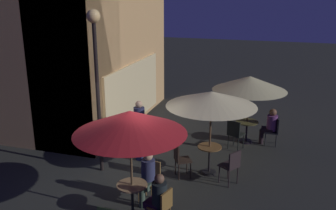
{
  "coord_description": "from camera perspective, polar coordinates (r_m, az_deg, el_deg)",
  "views": [
    {
      "loc": [
        -7.53,
        -3.59,
        4.78
      ],
      "look_at": [
        2.44,
        -0.48,
        1.55
      ],
      "focal_mm": 40.13,
      "sensor_mm": 36.0,
      "label": 1
    }
  ],
  "objects": [
    {
      "name": "street_lamp_near_corner",
      "position": [
        9.7,
        -10.9,
        6.76
      ],
      "size": [
        0.34,
        0.34,
        4.32
      ],
      "color": "black",
      "rests_on": "ground"
    },
    {
      "name": "cafe_chair_0",
      "position": [
        9.68,
        9.64,
        -8.83
      ],
      "size": [
        0.57,
        0.57,
        0.93
      ],
      "rotation": [
        0.0,
        0.0,
        0.99
      ],
      "color": "black",
      "rests_on": "ground"
    },
    {
      "name": "patio_umbrella_0",
      "position": [
        9.63,
        6.61,
        0.9
      ],
      "size": [
        2.35,
        2.35,
        2.3
      ],
      "color": "black",
      "rests_on": "ground"
    },
    {
      "name": "cafe_chair_3",
      "position": [
        8.94,
        -2.7,
        -10.83
      ],
      "size": [
        0.49,
        0.49,
        0.95
      ],
      "rotation": [
        0.0,
        0.0,
        2.98
      ],
      "color": "brown",
      "rests_on": "ground"
    },
    {
      "name": "cafe_building",
      "position": [
        13.38,
        -16.39,
        12.22
      ],
      "size": [
        6.6,
        7.1,
        7.56
      ],
      "color": "tan",
      "rests_on": "ground"
    },
    {
      "name": "cafe_table_0",
      "position": [
        10.17,
        6.31,
        -7.57
      ],
      "size": [
        0.64,
        0.64,
        0.79
      ],
      "color": "black",
      "rests_on": "ground"
    },
    {
      "name": "cafe_chair_5",
      "position": [
        12.35,
        15.9,
        -3.5
      ],
      "size": [
        0.42,
        0.42,
        0.94
      ],
      "rotation": [
        0.0,
        0.0,
        1.59
      ],
      "color": "black",
      "rests_on": "ground"
    },
    {
      "name": "cafe_chair_4",
      "position": [
        11.72,
        10.13,
        -4.08
      ],
      "size": [
        0.56,
        0.56,
        0.96
      ],
      "rotation": [
        0.0,
        0.0,
        -0.37
      ],
      "color": "black",
      "rests_on": "ground"
    },
    {
      "name": "patron_seated_2",
      "position": [
        12.31,
        15.25,
        -2.85
      ],
      "size": [
        0.33,
        0.53,
        1.21
      ],
      "rotation": [
        0.0,
        0.0,
        1.59
      ],
      "color": "black",
      "rests_on": "ground"
    },
    {
      "name": "patron_standing_3",
      "position": [
        10.82,
        -4.35,
        -3.81
      ],
      "size": [
        0.31,
        0.31,
        1.78
      ],
      "rotation": [
        0.0,
        0.0,
        3.52
      ],
      "color": "#222850",
      "rests_on": "ground"
    },
    {
      "name": "cafe_chair_2",
      "position": [
        7.96,
        -0.8,
        -14.94
      ],
      "size": [
        0.48,
        0.48,
        0.89
      ],
      "rotation": [
        0.0,
        0.0,
        1.29
      ],
      "color": "brown",
      "rests_on": "ground"
    },
    {
      "name": "cafe_chair_1",
      "position": [
        9.9,
        1.79,
        -7.89
      ],
      "size": [
        0.55,
        0.55,
        0.97
      ],
      "rotation": [
        0.0,
        0.0,
        -1.01
      ],
      "color": "black",
      "rests_on": "ground"
    },
    {
      "name": "cafe_table_2",
      "position": [
        12.39,
        11.87,
        -3.31
      ],
      "size": [
        0.72,
        0.72,
        0.72
      ],
      "color": "black",
      "rests_on": "ground"
    },
    {
      "name": "cafe_table_1",
      "position": [
        8.37,
        -5.45,
        -13.34
      ],
      "size": [
        0.67,
        0.67,
        0.77
      ],
      "color": "black",
      "rests_on": "ground"
    },
    {
      "name": "patron_seated_1",
      "position": [
        8.77,
        -3.19,
        -10.45
      ],
      "size": [
        0.53,
        0.37,
        1.26
      ],
      "rotation": [
        0.0,
        0.0,
        2.98
      ],
      "color": "#37493B",
      "rests_on": "ground"
    },
    {
      "name": "patio_umbrella_1",
      "position": [
        7.67,
        -5.8,
        -2.68
      ],
      "size": [
        2.36,
        2.36,
        2.44
      ],
      "color": "black",
      "rests_on": "ground"
    },
    {
      "name": "patron_seated_0",
      "position": [
        7.95,
        -1.65,
        -13.77
      ],
      "size": [
        0.41,
        0.52,
        1.23
      ],
      "rotation": [
        0.0,
        0.0,
        1.29
      ],
      "color": "black",
      "rests_on": "ground"
    },
    {
      "name": "ground_plane",
      "position": [
        9.62,
        -7.24,
        -12.76
      ],
      "size": [
        60.0,
        60.0,
        0.0
      ],
      "primitive_type": "plane",
      "color": "black"
    },
    {
      "name": "patio_umbrella_2",
      "position": [
        11.97,
        12.29,
        3.21
      ],
      "size": [
        2.32,
        2.32,
        2.2
      ],
      "color": "black",
      "rests_on": "ground"
    }
  ]
}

